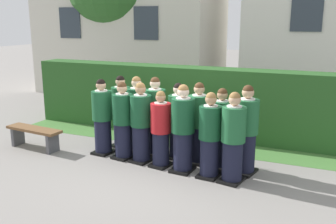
# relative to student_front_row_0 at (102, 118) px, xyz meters

# --- Properties ---
(ground_plane) EXTENTS (60.00, 60.00, 0.00)m
(ground_plane) POSITION_rel_student_front_row_0_xyz_m (1.50, -0.20, -0.78)
(ground_plane) COLOR gray
(student_front_row_0) EXTENTS (0.43, 0.50, 1.64)m
(student_front_row_0) POSITION_rel_student_front_row_0_xyz_m (0.00, 0.00, 0.00)
(student_front_row_0) COLOR black
(student_front_row_0) RESTS_ON ground
(student_front_row_1) EXTENTS (0.44, 0.52, 1.62)m
(student_front_row_1) POSITION_rel_student_front_row_0_xyz_m (0.55, -0.08, -0.01)
(student_front_row_1) COLOR black
(student_front_row_1) RESTS_ON ground
(student_front_row_2) EXTENTS (0.46, 0.55, 1.64)m
(student_front_row_2) POSITION_rel_student_front_row_0_xyz_m (0.99, -0.11, 0.00)
(student_front_row_2) COLOR black
(student_front_row_2) RESTS_ON ground
(student_in_red_blazer) EXTENTS (0.42, 0.49, 1.52)m
(student_in_red_blazer) POSITION_rel_student_front_row_0_xyz_m (1.46, -0.19, -0.06)
(student_in_red_blazer) COLOR black
(student_in_red_blazer) RESTS_ON ground
(student_front_row_4) EXTENTS (0.44, 0.51, 1.69)m
(student_front_row_4) POSITION_rel_student_front_row_0_xyz_m (1.95, -0.26, 0.03)
(student_front_row_4) COLOR black
(student_front_row_4) RESTS_ON ground
(student_front_row_5) EXTENTS (0.41, 0.52, 1.60)m
(student_front_row_5) POSITION_rel_student_front_row_0_xyz_m (2.50, -0.32, -0.02)
(student_front_row_5) COLOR black
(student_front_row_5) RESTS_ON ground
(student_front_row_6) EXTENTS (0.46, 0.55, 1.64)m
(student_front_row_6) POSITION_rel_student_front_row_0_xyz_m (2.94, -0.38, 0.00)
(student_front_row_6) COLOR black
(student_front_row_6) RESTS_ON ground
(student_rear_row_0) EXTENTS (0.47, 0.54, 1.64)m
(student_rear_row_0) POSITION_rel_student_front_row_0_xyz_m (0.13, 0.58, -0.00)
(student_rear_row_0) COLOR black
(student_rear_row_0) RESTS_ON ground
(student_rear_row_1) EXTENTS (0.48, 0.56, 1.66)m
(student_rear_row_1) POSITION_rel_student_front_row_0_xyz_m (0.58, 0.49, 0.01)
(student_rear_row_1) COLOR black
(student_rear_row_1) RESTS_ON ground
(student_rear_row_2) EXTENTS (0.47, 0.57, 1.69)m
(student_rear_row_2) POSITION_rel_student_front_row_0_xyz_m (1.06, 0.41, 0.02)
(student_rear_row_2) COLOR black
(student_rear_row_2) RESTS_ON ground
(student_rear_row_3) EXTENTS (0.42, 0.49, 1.60)m
(student_rear_row_3) POSITION_rel_student_front_row_0_xyz_m (1.60, 0.36, -0.02)
(student_rear_row_3) COLOR black
(student_rear_row_3) RESTS_ON ground
(student_rear_row_4) EXTENTS (0.44, 0.55, 1.65)m
(student_rear_row_4) POSITION_rel_student_front_row_0_xyz_m (2.08, 0.29, 0.01)
(student_rear_row_4) COLOR black
(student_rear_row_4) RESTS_ON ground
(student_rear_row_5) EXTENTS (0.44, 0.51, 1.59)m
(student_rear_row_5) POSITION_rel_student_front_row_0_xyz_m (2.57, 0.20, -0.02)
(student_rear_row_5) COLOR black
(student_rear_row_5) RESTS_ON ground
(student_rear_row_6) EXTENTS (0.48, 0.55, 1.69)m
(student_rear_row_6) POSITION_rel_student_front_row_0_xyz_m (3.07, 0.12, 0.03)
(student_rear_row_6) COLOR black
(student_rear_row_6) RESTS_ON ground
(hedge) EXTENTS (9.23, 0.70, 1.71)m
(hedge) POSITION_rel_student_front_row_0_xyz_m (1.50, 2.12, 0.07)
(hedge) COLOR #285623
(hedge) RESTS_ON ground
(school_building_annex) EXTENTS (7.32, 3.69, 6.46)m
(school_building_annex) POSITION_rel_student_front_row_0_xyz_m (-2.98, 6.81, 2.54)
(school_building_annex) COLOR beige
(school_building_annex) RESTS_ON ground
(wooden_bench) EXTENTS (1.43, 0.50, 0.48)m
(wooden_bench) POSITION_rel_student_front_row_0_xyz_m (-1.59, -0.35, -0.43)
(wooden_bench) COLOR brown
(wooden_bench) RESTS_ON ground
(lawn_strip) EXTENTS (9.23, 0.90, 0.01)m
(lawn_strip) POSITION_rel_student_front_row_0_xyz_m (1.50, 1.32, -0.78)
(lawn_strip) COLOR #477A38
(lawn_strip) RESTS_ON ground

